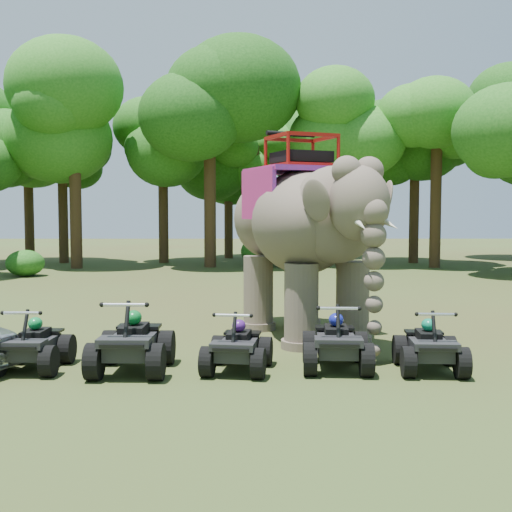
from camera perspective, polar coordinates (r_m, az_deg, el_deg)
The scene contains 18 objects.
ground at distance 13.64m, azimuth 0.02°, elevation -8.34°, with size 110.00×110.00×0.00m, color #47381E.
elephant at distance 14.88m, azimuth 4.20°, elevation 1.96°, with size 2.50×5.69×4.78m, color brown, non-canonical shape.
atv_0 at distance 12.57m, azimuth -19.22°, elevation -6.90°, with size 1.15×1.58×1.17m, color black, non-canonical shape.
atv_1 at distance 11.93m, azimuth -10.97°, elevation -6.88°, with size 1.34×1.83×1.36m, color black, non-canonical shape.
atv_2 at distance 11.79m, azimuth -1.65°, elevation -7.47°, with size 1.12×1.54×1.14m, color black, non-canonical shape.
atv_3 at distance 12.04m, azimuth 7.17°, elevation -7.00°, with size 1.23×1.69×1.25m, color black, non-canonical shape.
atv_4 at distance 12.20m, azimuth 15.19°, elevation -7.17°, with size 1.15×1.57×1.16m, color black, non-canonical shape.
tree_0 at distance 37.63m, azimuth -0.11°, elevation 5.25°, with size 5.23×5.23×7.47m, color #195114, non-canonical shape.
tree_1 at distance 34.26m, azimuth 7.63°, elevation 7.05°, with size 6.66×6.66×9.52m, color #195114, non-canonical shape.
tree_2 at distance 34.44m, azimuth 15.71°, elevation 6.44°, with size 6.26×6.26×8.94m, color #195114, non-canonical shape.
tree_24 at distance 34.02m, azimuth -15.80°, elevation 7.19°, with size 6.86×6.86×9.80m, color #195114, non-canonical shape.
tree_25 at distance 36.65m, azimuth -8.25°, elevation 5.90°, with size 5.82×5.82×8.32m, color #195114, non-canonical shape.
tree_27 at distance 39.17m, azimuth -19.57°, elevation 5.33°, with size 5.58×5.58×7.97m, color #195114, non-canonical shape.
tree_28 at distance 33.61m, azimuth -4.13°, elevation 8.08°, with size 7.44×7.44×10.62m, color #195114, non-canonical shape.
tree_29 at distance 39.98m, azimuth -2.46°, elevation 5.36°, with size 5.41×5.41×7.73m, color #195114, non-canonical shape.
tree_30 at distance 37.27m, azimuth 13.90°, elevation 5.54°, with size 5.59×5.59×7.99m, color #195114, non-canonical shape.
tree_31 at distance 41.61m, azimuth 6.41°, elevation 6.93°, with size 7.08×7.08×10.12m, color #195114, non-canonical shape.
tree_35 at distance 37.72m, azimuth -16.80°, elevation 5.25°, with size 5.39×5.39×7.70m, color #195114, non-canonical shape.
Camera 1 is at (-0.05, -13.33, 2.92)m, focal length 45.00 mm.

